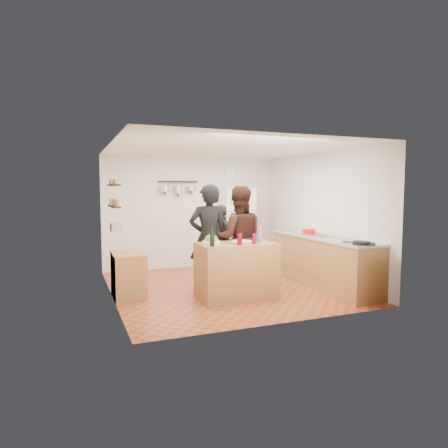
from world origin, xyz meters
name	(u,v)px	position (x,y,z in m)	size (l,w,h in m)	color
room_shell	(218,217)	(0.00, 0.39, 1.25)	(4.20, 4.20, 4.20)	brown
prep_island	(237,271)	(-0.10, -0.72, 0.46)	(1.25, 0.72, 0.91)	olive
pizza_board	(242,242)	(-0.02, -0.74, 0.92)	(0.42, 0.34, 0.02)	#935F35
pizza	(242,241)	(-0.02, -0.74, 0.94)	(0.34, 0.34, 0.02)	beige
salad_bowl	(211,242)	(-0.52, -0.67, 0.94)	(0.28, 0.28, 0.06)	white
wine_bottle	(212,239)	(-0.60, -0.94, 1.02)	(0.07, 0.07, 0.22)	black
wine_glass_near	(240,239)	(-0.15, -0.96, 1.00)	(0.08, 0.08, 0.19)	#51060D
wine_glass_far	(254,239)	(0.12, -0.92, 0.99)	(0.07, 0.07, 0.17)	maroon
pepper_mill	(260,235)	(0.35, -0.67, 1.01)	(0.06, 0.06, 0.20)	olive
salt_canister	(256,239)	(0.20, -0.84, 0.97)	(0.08, 0.08, 0.13)	navy
person_left	(209,239)	(-0.40, -0.21, 0.93)	(0.68, 0.45, 1.87)	black
person_center	(238,239)	(0.12, -0.29, 0.92)	(0.89, 0.70, 1.84)	black
person_back	(222,245)	(0.02, 0.26, 0.75)	(0.88, 0.37, 1.50)	#2C2927
counter_run	(323,262)	(1.70, -0.55, 0.45)	(0.63, 2.63, 0.90)	#9E7042
stove_top	(358,244)	(1.70, -1.50, 0.91)	(0.60, 0.62, 0.02)	white
skillet	(361,243)	(1.60, -1.69, 0.95)	(0.27, 0.27, 0.05)	black
sink	(298,232)	(1.70, 0.30, 0.92)	(0.50, 0.80, 0.03)	silver
cutting_board	(321,237)	(1.70, -0.49, 0.91)	(0.30, 0.40, 0.02)	olive
red_bowl	(309,232)	(1.65, -0.15, 0.97)	(0.25, 0.25, 0.10)	red
fridge	(236,228)	(0.95, 1.75, 0.90)	(0.70, 0.68, 1.80)	white
wall_clock	(231,173)	(0.95, 2.08, 2.15)	(0.30, 0.30, 0.03)	silver
spice_shelf_lower	(114,206)	(-1.93, 0.20, 1.50)	(0.12, 1.00, 0.03)	black
spice_shelf_upper	(113,185)	(-1.93, 0.20, 1.85)	(0.12, 1.00, 0.03)	black
produce_basket	(116,227)	(-1.90, 0.20, 1.15)	(0.18, 0.35, 0.14)	silver
side_table	(128,275)	(-1.74, 0.02, 0.36)	(0.50, 0.80, 0.73)	#A47245
pot_rack	(178,182)	(-0.35, 2.00, 1.95)	(0.90, 0.04, 0.04)	black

